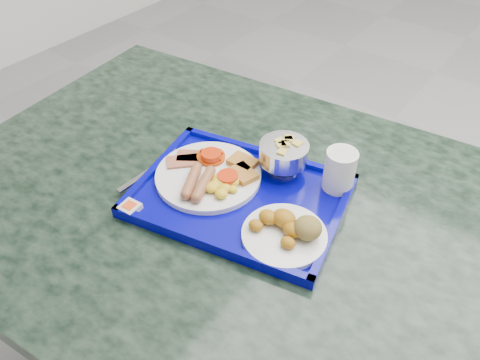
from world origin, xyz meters
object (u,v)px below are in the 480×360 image
object	(u,v)px
tray	(240,197)
bread_plate	(288,231)
main_plate	(211,175)
juice_cup	(340,169)
table	(245,270)
fruit_bowl	(284,153)

from	to	relation	value
tray	bread_plate	size ratio (longest dim) A/B	2.95
main_plate	juice_cup	distance (m)	0.27
main_plate	bread_plate	size ratio (longest dim) A/B	1.41
bread_plate	table	bearing A→B (deg)	164.37
fruit_bowl	tray	bearing A→B (deg)	-103.11
table	tray	world-z (taller)	tray
main_plate	juice_cup	xyz separation A→B (m)	(0.22, 0.14, 0.04)
main_plate	fruit_bowl	xyz separation A→B (m)	(0.10, 0.12, 0.03)
tray	juice_cup	xyz separation A→B (m)	(0.15, 0.14, 0.05)
tray	main_plate	xyz separation A→B (m)	(-0.08, 0.00, 0.02)
juice_cup	main_plate	bearing A→B (deg)	-148.08
main_plate	bread_plate	bearing A→B (deg)	-10.38
bread_plate	juice_cup	xyz separation A→B (m)	(0.01, 0.18, 0.03)
table	juice_cup	world-z (taller)	juice_cup
main_plate	juice_cup	bearing A→B (deg)	31.92
table	juice_cup	size ratio (longest dim) A/B	16.06
table	bread_plate	size ratio (longest dim) A/B	8.99
main_plate	juice_cup	size ratio (longest dim) A/B	2.52
tray	fruit_bowl	distance (m)	0.13
table	juice_cup	xyz separation A→B (m)	(0.13, 0.14, 0.28)
fruit_bowl	bread_plate	bearing A→B (deg)	-54.35
main_plate	bread_plate	distance (m)	0.22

